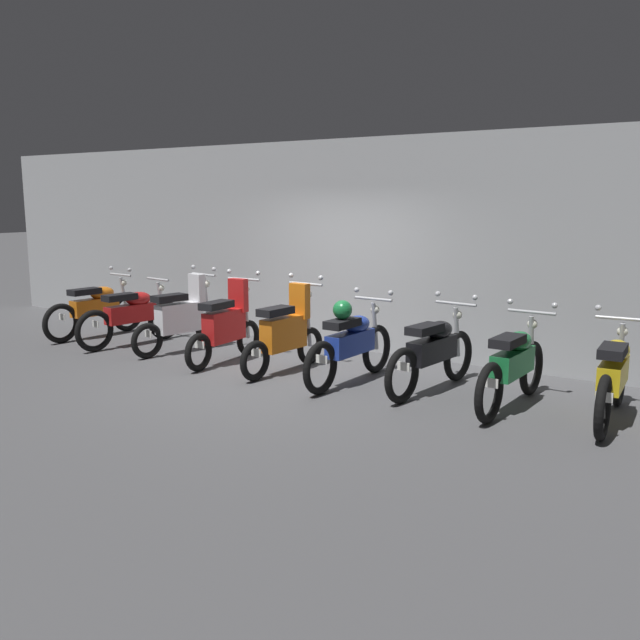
{
  "coord_description": "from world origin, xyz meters",
  "views": [
    {
      "loc": [
        5.29,
        -7.13,
        2.29
      ],
      "look_at": [
        0.52,
        0.25,
        0.75
      ],
      "focal_mm": 38.42,
      "sensor_mm": 36.0,
      "label": 1
    }
  ],
  "objects_px": {
    "motorbike_slot_5": "(351,342)",
    "motorbike_slot_8": "(613,375)",
    "motorbike_slot_1": "(132,315)",
    "motorbike_slot_7": "(513,365)",
    "motorbike_slot_0": "(96,308)",
    "motorbike_slot_4": "(286,333)",
    "motorbike_slot_3": "(226,326)",
    "motorbike_slot_2": "(181,318)",
    "motorbike_slot_6": "(433,351)"
  },
  "relations": [
    {
      "from": "motorbike_slot_2",
      "to": "motorbike_slot_4",
      "type": "xyz_separation_m",
      "value": [
        2.05,
        -0.13,
        0.0
      ]
    },
    {
      "from": "motorbike_slot_4",
      "to": "motorbike_slot_7",
      "type": "height_order",
      "value": "motorbike_slot_4"
    },
    {
      "from": "motorbike_slot_5",
      "to": "motorbike_slot_8",
      "type": "bearing_deg",
      "value": 2.9
    },
    {
      "from": "motorbike_slot_3",
      "to": "motorbike_slot_6",
      "type": "relative_size",
      "value": 0.86
    },
    {
      "from": "motorbike_slot_5",
      "to": "motorbike_slot_4",
      "type": "bearing_deg",
      "value": 179.06
    },
    {
      "from": "motorbike_slot_3",
      "to": "motorbike_slot_5",
      "type": "xyz_separation_m",
      "value": [
        2.06,
        0.0,
        0.0
      ]
    },
    {
      "from": "motorbike_slot_3",
      "to": "motorbike_slot_4",
      "type": "bearing_deg",
      "value": 1.05
    },
    {
      "from": "motorbike_slot_0",
      "to": "motorbike_slot_1",
      "type": "relative_size",
      "value": 1.0
    },
    {
      "from": "motorbike_slot_1",
      "to": "motorbike_slot_2",
      "type": "relative_size",
      "value": 1.16
    },
    {
      "from": "motorbike_slot_5",
      "to": "motorbike_slot_6",
      "type": "distance_m",
      "value": 1.05
    },
    {
      "from": "motorbike_slot_3",
      "to": "motorbike_slot_6",
      "type": "height_order",
      "value": "motorbike_slot_3"
    },
    {
      "from": "motorbike_slot_1",
      "to": "motorbike_slot_8",
      "type": "distance_m",
      "value": 7.18
    },
    {
      "from": "motorbike_slot_1",
      "to": "motorbike_slot_6",
      "type": "relative_size",
      "value": 1.0
    },
    {
      "from": "motorbike_slot_3",
      "to": "motorbike_slot_4",
      "type": "relative_size",
      "value": 1.0
    },
    {
      "from": "motorbike_slot_2",
      "to": "motorbike_slot_7",
      "type": "height_order",
      "value": "motorbike_slot_2"
    },
    {
      "from": "motorbike_slot_0",
      "to": "motorbike_slot_3",
      "type": "distance_m",
      "value": 3.08
    },
    {
      "from": "motorbike_slot_1",
      "to": "motorbike_slot_5",
      "type": "xyz_separation_m",
      "value": [
        4.1,
        -0.1,
        0.04
      ]
    },
    {
      "from": "motorbike_slot_4",
      "to": "motorbike_slot_5",
      "type": "relative_size",
      "value": 0.86
    },
    {
      "from": "motorbike_slot_5",
      "to": "motorbike_slot_1",
      "type": "bearing_deg",
      "value": 178.64
    },
    {
      "from": "motorbike_slot_2",
      "to": "motorbike_slot_1",
      "type": "bearing_deg",
      "value": -177.0
    },
    {
      "from": "motorbike_slot_6",
      "to": "motorbike_slot_8",
      "type": "xyz_separation_m",
      "value": [
        2.05,
        -0.06,
        0.0
      ]
    },
    {
      "from": "motorbike_slot_6",
      "to": "motorbike_slot_7",
      "type": "distance_m",
      "value": 1.03
    },
    {
      "from": "motorbike_slot_2",
      "to": "motorbike_slot_5",
      "type": "relative_size",
      "value": 0.86
    },
    {
      "from": "motorbike_slot_2",
      "to": "motorbike_slot_8",
      "type": "distance_m",
      "value": 6.15
    },
    {
      "from": "motorbike_slot_0",
      "to": "motorbike_slot_3",
      "type": "height_order",
      "value": "motorbike_slot_3"
    },
    {
      "from": "motorbike_slot_2",
      "to": "motorbike_slot_7",
      "type": "relative_size",
      "value": 0.86
    },
    {
      "from": "motorbike_slot_1",
      "to": "motorbike_slot_8",
      "type": "height_order",
      "value": "motorbike_slot_8"
    },
    {
      "from": "motorbike_slot_0",
      "to": "motorbike_slot_8",
      "type": "relative_size",
      "value": 1.0
    },
    {
      "from": "motorbike_slot_3",
      "to": "motorbike_slot_8",
      "type": "height_order",
      "value": "motorbike_slot_3"
    },
    {
      "from": "motorbike_slot_8",
      "to": "motorbike_slot_1",
      "type": "bearing_deg",
      "value": -179.53
    },
    {
      "from": "motorbike_slot_5",
      "to": "motorbike_slot_7",
      "type": "relative_size",
      "value": 1.0
    },
    {
      "from": "motorbike_slot_6",
      "to": "motorbike_slot_3",
      "type": "bearing_deg",
      "value": -175.97
    },
    {
      "from": "motorbike_slot_3",
      "to": "motorbike_slot_8",
      "type": "relative_size",
      "value": 0.86
    },
    {
      "from": "motorbike_slot_5",
      "to": "motorbike_slot_8",
      "type": "height_order",
      "value": "same"
    },
    {
      "from": "motorbike_slot_2",
      "to": "motorbike_slot_7",
      "type": "distance_m",
      "value": 5.13
    },
    {
      "from": "motorbike_slot_3",
      "to": "motorbike_slot_1",
      "type": "bearing_deg",
      "value": 177.23
    },
    {
      "from": "motorbike_slot_4",
      "to": "motorbike_slot_7",
      "type": "bearing_deg",
      "value": 0.94
    },
    {
      "from": "motorbike_slot_5",
      "to": "motorbike_slot_7",
      "type": "height_order",
      "value": "same"
    },
    {
      "from": "motorbike_slot_6",
      "to": "motorbike_slot_1",
      "type": "bearing_deg",
      "value": -178.68
    },
    {
      "from": "motorbike_slot_0",
      "to": "motorbike_slot_2",
      "type": "height_order",
      "value": "motorbike_slot_2"
    },
    {
      "from": "motorbike_slot_0",
      "to": "motorbike_slot_5",
      "type": "relative_size",
      "value": 1.0
    },
    {
      "from": "motorbike_slot_0",
      "to": "motorbike_slot_4",
      "type": "relative_size",
      "value": 1.16
    },
    {
      "from": "motorbike_slot_0",
      "to": "motorbike_slot_1",
      "type": "xyz_separation_m",
      "value": [
        1.03,
        -0.14,
        -0.0
      ]
    },
    {
      "from": "motorbike_slot_1",
      "to": "motorbike_slot_7",
      "type": "height_order",
      "value": "motorbike_slot_7"
    },
    {
      "from": "motorbike_slot_3",
      "to": "motorbike_slot_4",
      "type": "xyz_separation_m",
      "value": [
        1.03,
        0.02,
        0.0
      ]
    },
    {
      "from": "motorbike_slot_4",
      "to": "motorbike_slot_1",
      "type": "bearing_deg",
      "value": 178.5
    },
    {
      "from": "motorbike_slot_6",
      "to": "motorbike_slot_7",
      "type": "relative_size",
      "value": 1.0
    },
    {
      "from": "motorbike_slot_0",
      "to": "motorbike_slot_6",
      "type": "distance_m",
      "value": 6.16
    },
    {
      "from": "motorbike_slot_1",
      "to": "motorbike_slot_7",
      "type": "xyz_separation_m",
      "value": [
        6.16,
        -0.03,
        0.0
      ]
    },
    {
      "from": "motorbike_slot_6",
      "to": "motorbike_slot_7",
      "type": "bearing_deg",
      "value": -8.2
    }
  ]
}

